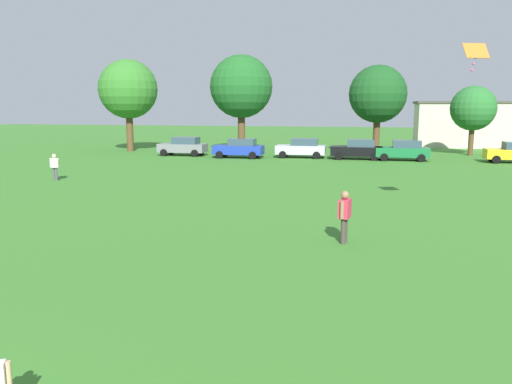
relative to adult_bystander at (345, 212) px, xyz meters
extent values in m
plane|color=#387528|center=(-6.63, 16.90, -1.04)|extent=(160.00, 160.00, 0.00)
cylinder|color=tan|center=(-4.27, -10.79, -0.32)|extent=(0.08, 0.08, 0.35)
cylinder|color=#3F3833|center=(0.03, 0.13, -0.61)|extent=(0.16, 0.16, 0.86)
cylinder|color=#3F3833|center=(-0.03, -0.13, -0.61)|extent=(0.16, 0.16, 0.86)
cube|color=#D8334C|center=(0.00, 0.00, 0.12)|extent=(0.43, 0.62, 0.61)
cylinder|color=#936B4C|center=(0.07, 0.35, 0.14)|extent=(0.12, 0.12, 0.57)
cylinder|color=#936B4C|center=(-0.07, -0.35, 0.14)|extent=(0.12, 0.12, 0.57)
sphere|color=#936B4C|center=(0.00, 0.00, 0.58)|extent=(0.27, 0.27, 0.27)
cylinder|color=#4C4C51|center=(-17.68, 10.95, -0.64)|extent=(0.15, 0.15, 0.79)
cylinder|color=#4C4C51|center=(-17.90, 11.05, -0.64)|extent=(0.15, 0.15, 0.79)
cube|color=white|center=(-17.79, 11.00, 0.04)|extent=(0.61, 0.50, 0.56)
cylinder|color=beige|center=(-17.50, 10.85, 0.05)|extent=(0.12, 0.12, 0.53)
cylinder|color=beige|center=(-18.09, 11.14, 0.05)|extent=(0.12, 0.12, 0.53)
sphere|color=beige|center=(-17.79, 11.00, 0.46)|extent=(0.25, 0.25, 0.25)
cube|color=orange|center=(4.42, 3.91, 5.43)|extent=(0.99, 0.69, 0.57)
sphere|color=#F24C8C|center=(4.42, 3.91, 5.18)|extent=(0.10, 0.10, 0.10)
sphere|color=#F24C8C|center=(4.37, 3.91, 4.96)|extent=(0.10, 0.10, 0.10)
sphere|color=#F24C8C|center=(4.32, 3.91, 4.74)|extent=(0.10, 0.10, 0.10)
cube|color=slate|center=(-15.75, 27.73, -0.34)|extent=(4.30, 1.80, 0.76)
cube|color=#334756|center=(-15.40, 27.73, 0.34)|extent=(2.24, 1.58, 0.60)
cylinder|color=black|center=(-17.21, 26.83, -0.72)|extent=(0.64, 0.22, 0.64)
cylinder|color=black|center=(-17.21, 28.63, -0.72)|extent=(0.64, 0.22, 0.64)
cylinder|color=black|center=(-14.29, 26.83, -0.72)|extent=(0.64, 0.22, 0.64)
cylinder|color=black|center=(-14.29, 28.63, -0.72)|extent=(0.64, 0.22, 0.64)
cube|color=#1E38AD|center=(-10.25, 26.74, -0.34)|extent=(4.30, 1.80, 0.76)
cube|color=#334756|center=(-9.90, 26.74, 0.34)|extent=(2.24, 1.58, 0.60)
cylinder|color=black|center=(-11.71, 25.84, -0.72)|extent=(0.64, 0.22, 0.64)
cylinder|color=black|center=(-11.71, 27.64, -0.72)|extent=(0.64, 0.22, 0.64)
cylinder|color=black|center=(-8.78, 25.84, -0.72)|extent=(0.64, 0.22, 0.64)
cylinder|color=black|center=(-8.78, 27.64, -0.72)|extent=(0.64, 0.22, 0.64)
cube|color=silver|center=(-4.94, 28.02, -0.34)|extent=(4.30, 1.80, 0.76)
cube|color=#334756|center=(-4.59, 28.02, 0.34)|extent=(2.24, 1.58, 0.60)
cylinder|color=black|center=(-6.40, 27.12, -0.72)|extent=(0.64, 0.22, 0.64)
cylinder|color=black|center=(-6.40, 28.92, -0.72)|extent=(0.64, 0.22, 0.64)
cylinder|color=black|center=(-3.47, 27.12, -0.72)|extent=(0.64, 0.22, 0.64)
cylinder|color=black|center=(-3.47, 28.92, -0.72)|extent=(0.64, 0.22, 0.64)
cube|color=black|center=(-0.14, 27.67, -0.34)|extent=(4.30, 1.80, 0.76)
cube|color=#334756|center=(0.21, 27.67, 0.34)|extent=(2.24, 1.58, 0.60)
cylinder|color=black|center=(-1.60, 26.77, -0.72)|extent=(0.64, 0.22, 0.64)
cylinder|color=black|center=(-1.60, 28.57, -0.72)|extent=(0.64, 0.22, 0.64)
cylinder|color=black|center=(1.33, 26.77, -0.72)|extent=(0.64, 0.22, 0.64)
cylinder|color=black|center=(1.33, 28.57, -0.72)|extent=(0.64, 0.22, 0.64)
cube|color=#196B38|center=(3.58, 27.45, -0.34)|extent=(4.30, 1.80, 0.76)
cube|color=#334756|center=(3.93, 27.45, 0.34)|extent=(2.24, 1.58, 0.60)
cylinder|color=black|center=(2.12, 26.55, -0.72)|extent=(0.64, 0.22, 0.64)
cylinder|color=black|center=(2.12, 28.35, -0.72)|extent=(0.64, 0.22, 0.64)
cylinder|color=black|center=(5.05, 26.55, -0.72)|extent=(0.64, 0.22, 0.64)
cylinder|color=black|center=(5.05, 28.35, -0.72)|extent=(0.64, 0.22, 0.64)
cylinder|color=black|center=(10.68, 26.51, -0.72)|extent=(0.64, 0.22, 0.64)
cylinder|color=black|center=(10.68, 28.31, -0.72)|extent=(0.64, 0.22, 0.64)
cylinder|color=brown|center=(-22.51, 31.15, 0.79)|extent=(0.67, 0.67, 3.66)
sphere|color=#337528|center=(-22.51, 31.15, 5.08)|extent=(5.79, 5.79, 5.79)
cylinder|color=brown|center=(-11.17, 31.72, 0.85)|extent=(0.70, 0.70, 3.78)
sphere|color=#1E5B23|center=(-11.17, 31.72, 5.27)|extent=(5.96, 5.96, 5.96)
cylinder|color=brown|center=(1.53, 32.32, 0.62)|extent=(0.61, 0.61, 3.33)
sphere|color=#194C1E|center=(1.53, 32.32, 4.52)|extent=(5.25, 5.25, 5.25)
cylinder|color=brown|center=(10.02, 33.47, 0.24)|extent=(0.47, 0.47, 2.56)
sphere|color=#286B2D|center=(10.02, 33.47, 3.23)|extent=(4.04, 4.04, 4.04)
cube|color=beige|center=(11.16, 44.37, 1.34)|extent=(10.14, 6.22, 4.75)
cube|color=#4C4742|center=(11.16, 44.37, 3.83)|extent=(10.55, 6.46, 0.24)
camera|label=1|loc=(0.59, -16.69, 3.43)|focal=36.06mm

